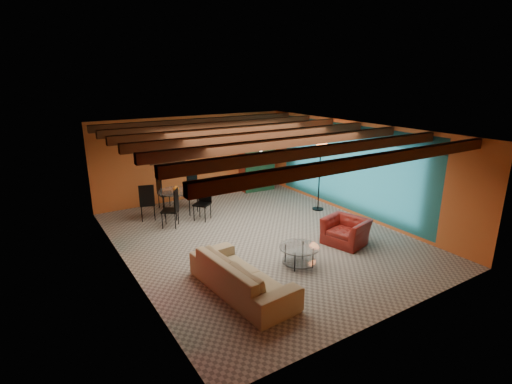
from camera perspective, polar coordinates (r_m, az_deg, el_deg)
room at (r=9.28m, az=0.29°, el=7.04°), size 6.52×8.01×2.71m
sofa at (r=7.43m, az=-2.08°, el=-12.06°), size 1.14×2.47×0.70m
armchair at (r=9.67m, az=13.02°, el=-5.62°), size 1.09×1.17×0.64m
coffee_table at (r=8.48m, az=6.33°, el=-9.29°), size 0.99×0.99×0.44m
dining_table at (r=11.36m, az=-11.59°, el=-0.98°), size 2.63×2.63×1.07m
armoire at (r=13.68m, az=-0.01°, el=4.31°), size 1.14×0.62×1.94m
floor_lamp at (r=11.72m, az=9.29°, el=2.29°), size 0.51×0.51×2.08m
ceiling_fan at (r=9.19m, az=0.67°, el=6.93°), size 1.50×1.50×0.44m
painting at (r=12.45m, az=-12.89°, el=5.82°), size 1.05×0.03×0.65m
potted_plant at (r=13.47m, az=-0.01°, el=9.24°), size 0.46×0.42×0.43m
vase at (r=11.19m, az=-11.78°, el=2.06°), size 0.22×0.22×0.18m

